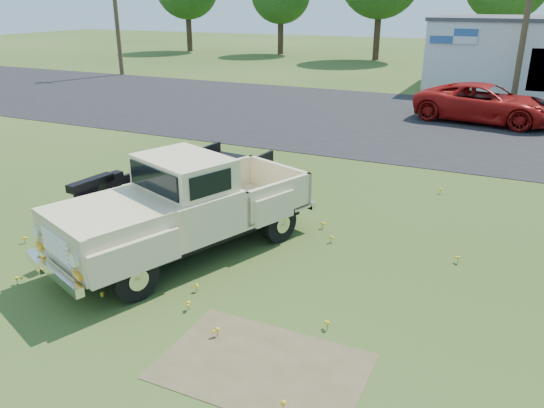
{
  "coord_description": "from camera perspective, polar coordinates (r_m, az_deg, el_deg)",
  "views": [
    {
      "loc": [
        4.35,
        -8.77,
        5.06
      ],
      "look_at": [
        -0.22,
        1.0,
        0.89
      ],
      "focal_mm": 35.0,
      "sensor_mm": 36.0,
      "label": 1
    }
  ],
  "objects": [
    {
      "name": "utility_pole_mid",
      "position": [
        30.77,
        25.81,
        18.32
      ],
      "size": [
        1.6,
        0.3,
        9.0
      ],
      "color": "#4F3A24",
      "rests_on": "ground"
    },
    {
      "name": "dirt_patch_a",
      "position": [
        8.19,
        -1.03,
        -17.06
      ],
      "size": [
        3.0,
        2.0,
        0.01
      ],
      "primitive_type": "cube",
      "color": "brown",
      "rests_on": "ground"
    },
    {
      "name": "dirt_patch_b",
      "position": [
        14.71,
        -2.16,
        0.99
      ],
      "size": [
        2.2,
        1.6,
        0.01
      ],
      "primitive_type": "cube",
      "color": "brown",
      "rests_on": "ground"
    },
    {
      "name": "ground",
      "position": [
        11.02,
        -1.19,
        -6.22
      ],
      "size": [
        140.0,
        140.0,
        0.0
      ],
      "primitive_type": "plane",
      "color": "#2E4415",
      "rests_on": "ground"
    },
    {
      "name": "asphalt_lot",
      "position": [
        24.69,
        14.54,
        8.63
      ],
      "size": [
        90.0,
        14.0,
        0.02
      ],
      "primitive_type": "cube",
      "color": "black",
      "rests_on": "ground"
    },
    {
      "name": "flatbed_trailer",
      "position": [
        13.77,
        -9.25,
        2.84
      ],
      "size": [
        2.63,
        6.1,
        1.61
      ],
      "primitive_type": null,
      "rotation": [
        0.0,
        0.0,
        -0.11
      ],
      "color": "black",
      "rests_on": "ground"
    },
    {
      "name": "red_pickup",
      "position": [
        25.32,
        21.93,
        9.99
      ],
      "size": [
        6.27,
        3.6,
        1.65
      ],
      "primitive_type": "imported",
      "rotation": [
        0.0,
        0.0,
        1.42
      ],
      "color": "#9A110E",
      "rests_on": "ground"
    },
    {
      "name": "utility_pole_west",
      "position": [
        40.51,
        -16.49,
        19.68
      ],
      "size": [
        1.6,
        0.3,
        9.0
      ],
      "color": "#4F3A24",
      "rests_on": "ground"
    },
    {
      "name": "vintage_pickup_truck",
      "position": [
        11.13,
        -9.22,
        -0.19
      ],
      "size": [
        4.26,
        6.31,
        2.13
      ],
      "primitive_type": null,
      "rotation": [
        0.0,
        0.0,
        -0.37
      ],
      "color": "#CFB68A",
      "rests_on": "ground"
    }
  ]
}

